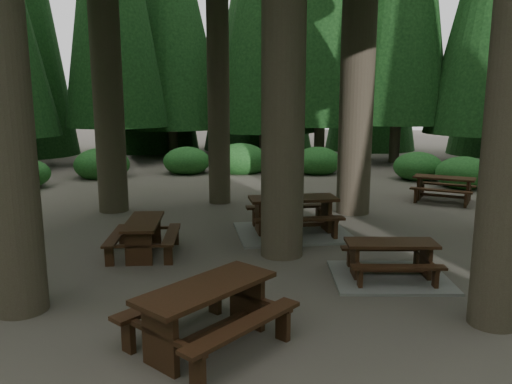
# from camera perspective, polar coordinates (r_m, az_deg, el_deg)

# --- Properties ---
(ground) EXTENTS (80.00, 80.00, 0.00)m
(ground) POSITION_cam_1_polar(r_m,az_deg,el_deg) (10.07, -1.73, -7.31)
(ground) COLOR #524B42
(ground) RESTS_ON ground
(picnic_table_a) EXTENTS (2.17, 1.87, 0.67)m
(picnic_table_a) POSITION_cam_1_polar(r_m,az_deg,el_deg) (9.11, 15.05, -8.25)
(picnic_table_a) COLOR gray
(picnic_table_a) RESTS_ON ground
(picnic_table_b) EXTENTS (1.63, 1.88, 0.71)m
(picnic_table_b) POSITION_cam_1_polar(r_m,az_deg,el_deg) (10.26, -12.71, -4.49)
(picnic_table_b) COLOR #331F0F
(picnic_table_b) RESTS_ON ground
(picnic_table_c) EXTENTS (3.05, 2.75, 0.87)m
(picnic_table_c) POSITION_cam_1_polar(r_m,az_deg,el_deg) (11.61, 4.23, -3.29)
(picnic_table_c) COLOR gray
(picnic_table_c) RESTS_ON ground
(picnic_table_d) EXTENTS (2.12, 1.91, 0.76)m
(picnic_table_d) POSITION_cam_1_polar(r_m,az_deg,el_deg) (16.12, 20.66, 0.73)
(picnic_table_d) COLOR #331F0F
(picnic_table_d) RESTS_ON ground
(picnic_table_e) EXTENTS (2.30, 2.41, 0.82)m
(picnic_table_e) POSITION_cam_1_polar(r_m,az_deg,el_deg) (6.48, -5.61, -12.81)
(picnic_table_e) COLOR #331F0F
(picnic_table_e) RESTS_ON ground
(shrub_ring) EXTENTS (23.86, 24.64, 1.49)m
(shrub_ring) POSITION_cam_1_polar(r_m,az_deg,el_deg) (10.58, 2.72, -4.16)
(shrub_ring) COLOR #1C531D
(shrub_ring) RESTS_ON ground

